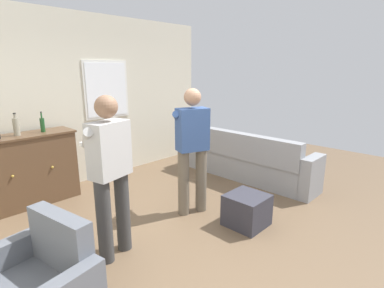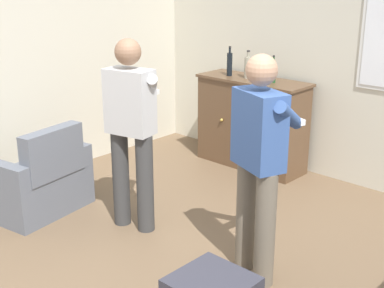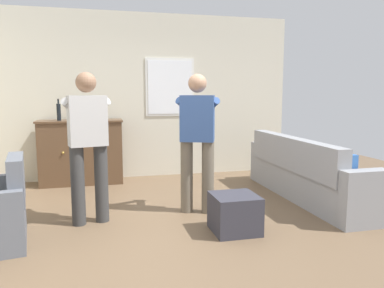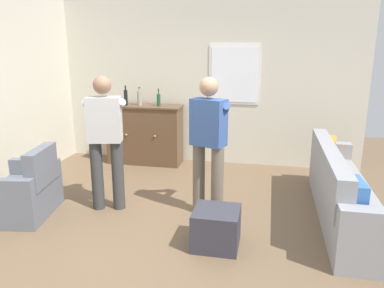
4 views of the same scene
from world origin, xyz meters
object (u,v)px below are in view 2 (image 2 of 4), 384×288
at_px(person_standing_right, 259,159).
at_px(bottle_liquor_amber, 248,67).
at_px(sideboard_cabinet, 252,123).
at_px(armchair, 39,182).
at_px(bottle_spirits_clear, 230,64).
at_px(person_standing_left, 132,126).
at_px(bottle_wine_green, 273,73).

bearing_deg(person_standing_right, bottle_liquor_amber, 129.41).
xyz_separation_m(bottle_liquor_amber, person_standing_right, (1.51, -1.84, -0.22)).
bearing_deg(sideboard_cabinet, armchair, -107.12).
bearing_deg(sideboard_cabinet, bottle_spirits_clear, -171.57).
bearing_deg(person_standing_left, bottle_spirits_clear, 104.21).
height_order(bottle_wine_green, bottle_liquor_amber, bottle_liquor_amber).
bearing_deg(sideboard_cabinet, person_standing_left, -84.94).
height_order(armchair, person_standing_left, person_standing_left).
bearing_deg(armchair, sideboard_cabinet, 72.88).
bearing_deg(bottle_wine_green, bottle_spirits_clear, -176.75).
relative_size(bottle_liquor_amber, bottle_spirits_clear, 0.93).
relative_size(bottle_wine_green, person_standing_left, 0.17).
relative_size(sideboard_cabinet, person_standing_left, 0.78).
relative_size(armchair, person_standing_left, 0.58).
distance_m(sideboard_cabinet, bottle_wine_green, 0.68).
relative_size(bottle_spirits_clear, person_standing_left, 0.20).
bearing_deg(bottle_wine_green, person_standing_left, -92.86).
height_order(sideboard_cabinet, person_standing_right, person_standing_right).
height_order(bottle_wine_green, person_standing_right, person_standing_right).
height_order(bottle_spirits_clear, person_standing_left, person_standing_left).
distance_m(bottle_wine_green, person_standing_left, 1.95).
bearing_deg(armchair, person_standing_right, 12.86).
xyz_separation_m(sideboard_cabinet, bottle_liquor_amber, (-0.07, -0.02, 0.64)).
bearing_deg(bottle_spirits_clear, person_standing_right, -45.94).
xyz_separation_m(bottle_spirits_clear, person_standing_right, (1.75, -1.81, -0.23)).
distance_m(bottle_liquor_amber, person_standing_left, 1.96).
bearing_deg(person_standing_left, bottle_wine_green, 87.14).
distance_m(armchair, bottle_spirits_clear, 2.50).
bearing_deg(armchair, bottle_wine_green, 66.99).
distance_m(bottle_wine_green, person_standing_right, 2.20).
xyz_separation_m(bottle_spirits_clear, person_standing_left, (0.48, -1.90, -0.23)).
distance_m(bottle_liquor_amber, bottle_spirits_clear, 0.24).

